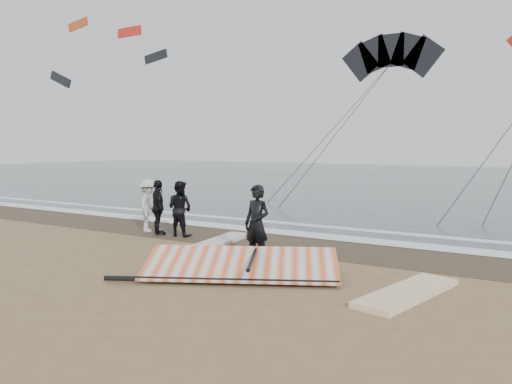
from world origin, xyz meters
TOP-DOWN VIEW (x-y plane):
  - ground at (0.00, 0.00)m, footprint 120.00×120.00m
  - sea at (0.00, 33.00)m, footprint 120.00×54.00m
  - wet_sand at (0.00, 4.50)m, footprint 120.00×2.80m
  - foam_near at (0.00, 5.90)m, footprint 120.00×0.90m
  - foam_far at (0.00, 7.60)m, footprint 120.00×0.45m
  - man_main at (0.31, 1.97)m, footprint 0.75×0.55m
  - board_white at (4.09, 1.17)m, footprint 1.42×2.89m
  - board_cream at (-1.81, 3.53)m, footprint 0.92×2.63m
  - trio_cluster at (-4.30, 3.78)m, footprint 2.39×1.42m
  - sail_rig at (0.61, 0.82)m, footprint 4.42×3.50m
  - kite_dark at (-2.53, 23.12)m, footprint 7.01×6.10m
  - distant_kites at (-33.64, 29.00)m, footprint 12.60×6.12m

SIDE VIEW (x-z plane):
  - ground at x=0.00m, z-range 0.00..0.00m
  - wet_sand at x=0.00m, z-range 0.00..0.01m
  - sea at x=0.00m, z-range 0.00..0.02m
  - foam_near at x=0.00m, z-range 0.02..0.03m
  - foam_far at x=0.00m, z-range 0.02..0.03m
  - board_cream at x=-1.81m, z-range 0.00..0.11m
  - board_white at x=4.09m, z-range 0.00..0.11m
  - sail_rig at x=0.61m, z-range -0.06..0.46m
  - trio_cluster at x=-4.30m, z-range -0.01..1.73m
  - man_main at x=0.31m, z-range 0.00..1.89m
  - kite_dark at x=-2.53m, z-range 0.91..15.25m
  - distant_kites at x=-33.64m, z-range 8.64..16.75m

